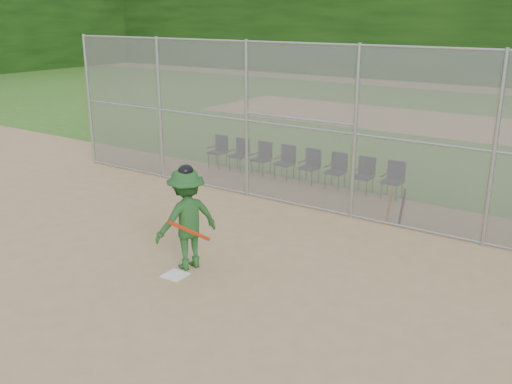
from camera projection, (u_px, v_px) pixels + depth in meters
The scene contains 15 objects.
ground at pixel (176, 286), 10.07m from camera, with size 100.00×100.00×0.00m, color tan.
grass_strip at pixel (461, 126), 24.23m from camera, with size 100.00×100.00×0.00m, color #35661E.
dirt_patch_far at pixel (461, 126), 24.23m from camera, with size 24.00×24.00×0.00m, color tan.
backstop_fence at pixel (316, 126), 13.38m from camera, with size 16.09×0.09×4.00m.
home_plate at pixel (175, 275), 10.48m from camera, with size 0.40×0.40×0.02m, color silver.
batter_at_plate at pixel (187, 218), 10.56m from camera, with size 1.21×1.44×2.02m.
spare_bats at pixel (396, 206), 12.97m from camera, with size 0.36×0.32×0.83m.
chair_0 at pixel (217, 152), 17.75m from camera, with size 0.54×0.52×0.96m, color black, non-canonical shape.
chair_1 at pixel (239, 155), 17.31m from camera, with size 0.54×0.52×0.96m, color black, non-canonical shape.
chair_2 at pixel (261, 159), 16.87m from camera, with size 0.54×0.52×0.96m, color black, non-canonical shape.
chair_3 at pixel (284, 163), 16.43m from camera, with size 0.54×0.52×0.96m, color black, non-canonical shape.
chair_4 at pixel (309, 167), 15.99m from camera, with size 0.54×0.52×0.96m, color black, non-canonical shape.
chair_5 at pixel (335, 171), 15.55m from camera, with size 0.54×0.52×0.96m, color black, non-canonical shape.
chair_6 at pixel (363, 176), 15.11m from camera, with size 0.54×0.52×0.96m, color black, non-canonical shape.
chair_7 at pixel (392, 181), 14.67m from camera, with size 0.54×0.52×0.96m, color black, non-canonical shape.
Camera 1 is at (6.30, -6.71, 4.63)m, focal length 40.00 mm.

